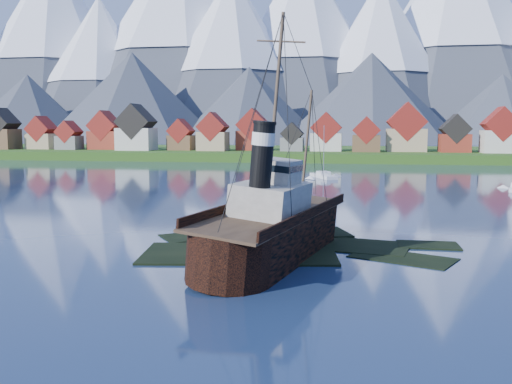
# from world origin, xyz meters

# --- Properties ---
(ground) EXTENTS (1400.00, 1400.00, 0.00)m
(ground) POSITION_xyz_m (0.00, 0.00, 0.00)
(ground) COLOR navy
(ground) RESTS_ON ground
(shoal) EXTENTS (31.71, 21.24, 1.14)m
(shoal) POSITION_xyz_m (1.78, 2.15, -0.35)
(shoal) COLOR black
(shoal) RESTS_ON ground
(shore_bank) EXTENTS (600.00, 80.00, 3.20)m
(shore_bank) POSITION_xyz_m (0.00, 170.00, 0.00)
(shore_bank) COLOR #214714
(shore_bank) RESTS_ON ground
(seawall) EXTENTS (600.00, 2.50, 2.00)m
(seawall) POSITION_xyz_m (0.00, 132.00, 0.00)
(seawall) COLOR #3F3D38
(seawall) RESTS_ON ground
(town) EXTENTS (250.96, 16.69, 17.30)m
(town) POSITION_xyz_m (-33.12, 152.18, 8.99)
(town) COLOR maroon
(town) RESTS_ON ground
(mountains) EXTENTS (965.00, 340.00, 205.00)m
(mountains) POSITION_xyz_m (-0.79, 481.26, 89.34)
(mountains) COLOR #2D333D
(mountains) RESTS_ON ground
(tugboat_wreck) EXTENTS (6.60, 28.44, 22.54)m
(tugboat_wreck) POSITION_xyz_m (0.21, -1.50, 2.84)
(tugboat_wreck) COLOR black
(tugboat_wreck) RESTS_ON ground
(sailboat_e) EXTENTS (7.03, 11.08, 12.68)m
(sailboat_e) POSITION_xyz_m (0.81, 79.10, 0.28)
(sailboat_e) COLOR silver
(sailboat_e) RESTS_ON ground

